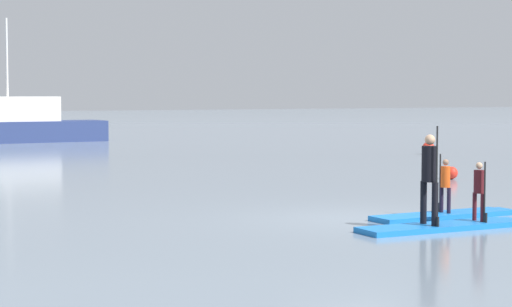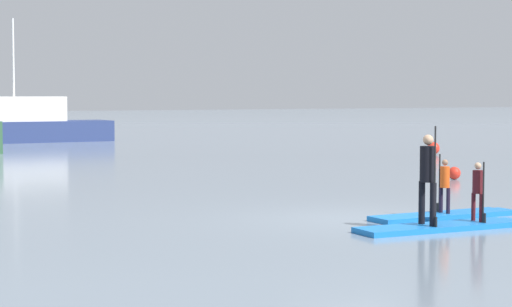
% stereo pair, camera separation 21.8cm
% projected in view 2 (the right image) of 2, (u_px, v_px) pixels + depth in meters
% --- Properties ---
extents(ground_plane, '(240.00, 240.00, 0.00)m').
position_uv_depth(ground_plane, '(359.00, 220.00, 18.33)').
color(ground_plane, gray).
extents(paddleboard_near, '(3.29, 0.74, 0.10)m').
position_uv_depth(paddleboard_near, '(444.00, 215.00, 18.56)').
color(paddleboard_near, blue).
rests_on(paddleboard_near, ground).
extents(paddler_child_solo, '(0.19, 0.39, 1.18)m').
position_uv_depth(paddler_child_solo, '(444.00, 183.00, 18.54)').
color(paddler_child_solo, black).
rests_on(paddler_child_solo, paddleboard_near).
extents(paddleboard_far, '(3.44, 0.91, 0.10)m').
position_uv_depth(paddleboard_far, '(441.00, 227.00, 16.98)').
color(paddleboard_far, blue).
rests_on(paddleboard_far, ground).
extents(paddler_adult, '(0.31, 0.52, 1.81)m').
position_uv_depth(paddler_adult, '(428.00, 173.00, 16.78)').
color(paddler_adult, black).
rests_on(paddler_adult, paddleboard_far).
extents(paddler_child_front, '(0.20, 0.39, 1.13)m').
position_uv_depth(paddler_child_front, '(478.00, 188.00, 17.28)').
color(paddler_child_front, '#4C1419').
rests_on(paddler_child_front, paddleboard_far).
extents(trawler_grey_distant, '(8.82, 2.49, 6.37)m').
position_uv_depth(trawler_grey_distant, '(26.00, 126.00, 48.04)').
color(trawler_grey_distant, navy).
rests_on(trawler_grey_distant, ground).
extents(mooring_buoy_near, '(0.37, 0.37, 0.37)m').
position_uv_depth(mooring_buoy_near, '(454.00, 173.00, 26.97)').
color(mooring_buoy_near, red).
rests_on(mooring_buoy_near, ground).
extents(mooring_buoy_mid, '(0.52, 0.52, 0.52)m').
position_uv_depth(mooring_buoy_mid, '(433.00, 148.00, 38.10)').
color(mooring_buoy_mid, red).
rests_on(mooring_buoy_mid, ground).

